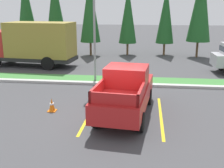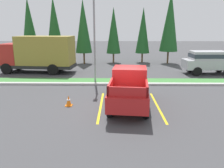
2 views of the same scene
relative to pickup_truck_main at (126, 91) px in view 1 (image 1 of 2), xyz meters
The scene contains 15 objects.
ground_plane 1.25m from the pickup_truck_main, 142.25° to the right, with size 120.00×120.00×0.00m, color #424244.
parking_line_near 1.87m from the pickup_truck_main, behind, with size 0.12×4.80×0.01m, color yellow.
parking_line_far 1.86m from the pickup_truck_main, ahead, with size 0.12×4.80×0.01m, color yellow.
curb_strip 4.71m from the pickup_truck_main, 96.80° to the left, with size 56.00×0.40×0.15m, color #B2B2AD.
grass_median 5.79m from the pickup_truck_main, 95.49° to the left, with size 56.00×1.80×0.06m, color #42843D.
pickup_truck_main is the anchor object (origin of this frame).
cargo_truck_distant 12.21m from the pickup_truck_main, 130.44° to the left, with size 6.97×2.99×3.40m.
street_light 6.40m from the pickup_truck_main, 113.79° to the left, with size 0.24×1.49×6.36m.
cypress_tree_leftmost 19.47m from the pickup_truck_main, 125.18° to the left, with size 1.97×1.97×7.57m.
cypress_tree_left_inner 17.50m from the pickup_truck_main, 117.50° to the left, with size 1.97×1.97×7.59m.
cypress_tree_center 15.61m from the pickup_truck_main, 106.91° to the left, with size 1.89×1.89×7.27m.
cypress_tree_right_inner 15.64m from the pickup_truck_main, 93.70° to the left, with size 1.68×1.68×6.46m.
cypress_tree_rightmost 16.10m from the pickup_truck_main, 80.93° to the left, with size 1.68×1.68×6.47m.
cypress_tree_far_right 16.32m from the pickup_truck_main, 69.95° to the left, with size 2.11×2.11×8.12m.
traffic_cone 3.40m from the pickup_truck_main, behind, with size 0.36×0.36×0.60m.
Camera 1 is at (1.38, -11.08, 4.61)m, focal length 44.94 mm.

